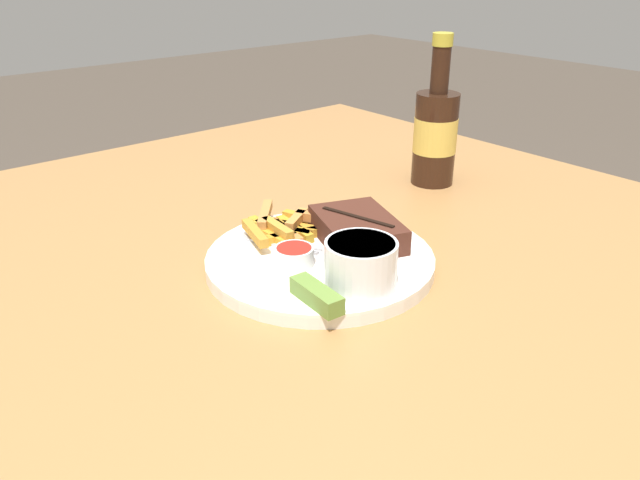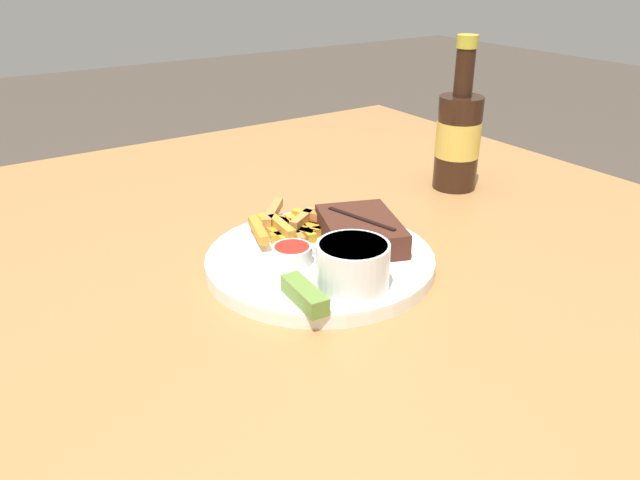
{
  "view_description": "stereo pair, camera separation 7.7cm",
  "coord_description": "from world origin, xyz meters",
  "px_view_note": "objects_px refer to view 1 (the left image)",
  "views": [
    {
      "loc": [
        0.53,
        -0.45,
        1.11
      ],
      "look_at": [
        0.0,
        0.0,
        0.78
      ],
      "focal_mm": 35.0,
      "sensor_mm": 36.0,
      "label": 1
    },
    {
      "loc": [
        0.58,
        -0.39,
        1.11
      ],
      "look_at": [
        0.0,
        0.0,
        0.78
      ],
      "focal_mm": 35.0,
      "sensor_mm": 36.0,
      "label": 2
    }
  ],
  "objects_px": {
    "coleslaw_cup": "(361,262)",
    "beer_bottle": "(435,133)",
    "pickle_spear": "(316,295)",
    "steak_portion": "(358,230)",
    "dipping_sauce_cup": "(296,256)",
    "dinner_plate": "(320,261)",
    "knife_utensil": "(340,243)",
    "fork_utensil": "(268,242)"
  },
  "relations": [
    {
      "from": "pickle_spear",
      "to": "knife_utensil",
      "type": "bearing_deg",
      "value": 128.53
    },
    {
      "from": "coleslaw_cup",
      "to": "beer_bottle",
      "type": "xyz_separation_m",
      "value": [
        -0.21,
        0.37,
        0.04
      ]
    },
    {
      "from": "coleslaw_cup",
      "to": "dipping_sauce_cup",
      "type": "relative_size",
      "value": 1.7
    },
    {
      "from": "dipping_sauce_cup",
      "to": "fork_utensil",
      "type": "distance_m",
      "value": 0.07
    },
    {
      "from": "dinner_plate",
      "to": "beer_bottle",
      "type": "xyz_separation_m",
      "value": [
        -0.12,
        0.35,
        0.08
      ]
    },
    {
      "from": "pickle_spear",
      "to": "fork_utensil",
      "type": "bearing_deg",
      "value": 162.87
    },
    {
      "from": "dipping_sauce_cup",
      "to": "knife_utensil",
      "type": "distance_m",
      "value": 0.08
    },
    {
      "from": "dipping_sauce_cup",
      "to": "dinner_plate",
      "type": "bearing_deg",
      "value": 93.95
    },
    {
      "from": "pickle_spear",
      "to": "beer_bottle",
      "type": "height_order",
      "value": "beer_bottle"
    },
    {
      "from": "dinner_plate",
      "to": "steak_portion",
      "type": "height_order",
      "value": "steak_portion"
    },
    {
      "from": "coleslaw_cup",
      "to": "knife_utensil",
      "type": "xyz_separation_m",
      "value": [
        -0.1,
        0.05,
        -0.03
      ]
    },
    {
      "from": "pickle_spear",
      "to": "fork_utensil",
      "type": "distance_m",
      "value": 0.16
    },
    {
      "from": "dinner_plate",
      "to": "coleslaw_cup",
      "type": "bearing_deg",
      "value": -10.45
    },
    {
      "from": "fork_utensil",
      "to": "knife_utensil",
      "type": "height_order",
      "value": "knife_utensil"
    },
    {
      "from": "steak_portion",
      "to": "dipping_sauce_cup",
      "type": "height_order",
      "value": "steak_portion"
    },
    {
      "from": "coleslaw_cup",
      "to": "beer_bottle",
      "type": "height_order",
      "value": "beer_bottle"
    },
    {
      "from": "pickle_spear",
      "to": "knife_utensil",
      "type": "height_order",
      "value": "pickle_spear"
    },
    {
      "from": "dinner_plate",
      "to": "beer_bottle",
      "type": "distance_m",
      "value": 0.38
    },
    {
      "from": "steak_portion",
      "to": "pickle_spear",
      "type": "xyz_separation_m",
      "value": [
        0.09,
        -0.14,
        -0.01
      ]
    },
    {
      "from": "steak_portion",
      "to": "knife_utensil",
      "type": "distance_m",
      "value": 0.03
    },
    {
      "from": "dipping_sauce_cup",
      "to": "knife_utensil",
      "type": "xyz_separation_m",
      "value": [
        -0.01,
        0.08,
        -0.01
      ]
    },
    {
      "from": "fork_utensil",
      "to": "steak_portion",
      "type": "bearing_deg",
      "value": 29.07
    },
    {
      "from": "coleslaw_cup",
      "to": "pickle_spear",
      "type": "distance_m",
      "value": 0.07
    },
    {
      "from": "pickle_spear",
      "to": "beer_bottle",
      "type": "distance_m",
      "value": 0.48
    },
    {
      "from": "steak_portion",
      "to": "dipping_sauce_cup",
      "type": "xyz_separation_m",
      "value": [
        0.0,
        -0.1,
        -0.0
      ]
    },
    {
      "from": "dipping_sauce_cup",
      "to": "beer_bottle",
      "type": "relative_size",
      "value": 0.2
    },
    {
      "from": "coleslaw_cup",
      "to": "beer_bottle",
      "type": "bearing_deg",
      "value": 119.49
    },
    {
      "from": "fork_utensil",
      "to": "pickle_spear",
      "type": "bearing_deg",
      "value": -41.47
    },
    {
      "from": "steak_portion",
      "to": "beer_bottle",
      "type": "distance_m",
      "value": 0.31
    },
    {
      "from": "steak_portion",
      "to": "pickle_spear",
      "type": "height_order",
      "value": "steak_portion"
    },
    {
      "from": "pickle_spear",
      "to": "fork_utensil",
      "type": "height_order",
      "value": "pickle_spear"
    },
    {
      "from": "steak_portion",
      "to": "pickle_spear",
      "type": "distance_m",
      "value": 0.17
    },
    {
      "from": "dinner_plate",
      "to": "knife_utensil",
      "type": "height_order",
      "value": "knife_utensil"
    },
    {
      "from": "steak_portion",
      "to": "knife_utensil",
      "type": "xyz_separation_m",
      "value": [
        -0.01,
        -0.03,
        -0.01
      ]
    },
    {
      "from": "dinner_plate",
      "to": "coleslaw_cup",
      "type": "height_order",
      "value": "coleslaw_cup"
    },
    {
      "from": "dinner_plate",
      "to": "coleslaw_cup",
      "type": "distance_m",
      "value": 0.1
    },
    {
      "from": "dinner_plate",
      "to": "knife_utensil",
      "type": "xyz_separation_m",
      "value": [
        -0.0,
        0.04,
        0.01
      ]
    },
    {
      "from": "steak_portion",
      "to": "knife_utensil",
      "type": "bearing_deg",
      "value": -102.93
    },
    {
      "from": "dipping_sauce_cup",
      "to": "fork_utensil",
      "type": "bearing_deg",
      "value": 172.03
    },
    {
      "from": "knife_utensil",
      "to": "pickle_spear",
      "type": "bearing_deg",
      "value": 179.73
    },
    {
      "from": "steak_portion",
      "to": "dipping_sauce_cup",
      "type": "distance_m",
      "value": 0.1
    },
    {
      "from": "steak_portion",
      "to": "fork_utensil",
      "type": "relative_size",
      "value": 1.19
    }
  ]
}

